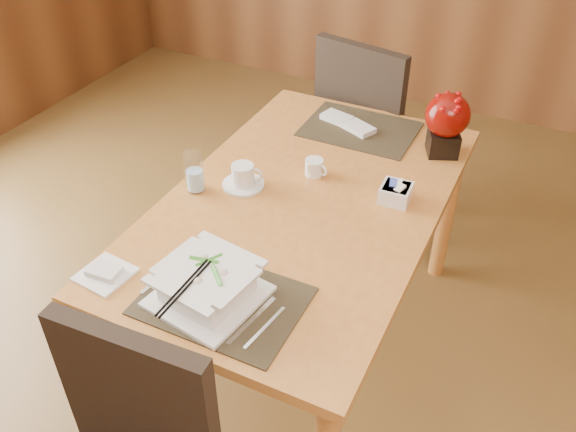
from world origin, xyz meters
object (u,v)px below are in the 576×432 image
at_px(bread_plate, 105,274).
at_px(far_chair, 369,125).
at_px(berry_decor, 447,121).
at_px(water_glass, 194,172).
at_px(sugar_caddy, 396,193).
at_px(dining_table, 304,222).
at_px(creamer_jug, 314,167).
at_px(soup_setting, 207,285).
at_px(coffee_cup, 243,177).

distance_m(bread_plate, far_chair, 1.57).
relative_size(berry_decor, far_chair, 0.25).
bearing_deg(water_glass, sugar_caddy, 20.74).
relative_size(dining_table, bread_plate, 10.44).
height_order(water_glass, creamer_jug, water_glass).
bearing_deg(far_chair, water_glass, 85.98).
distance_m(soup_setting, creamer_jug, 0.72).
distance_m(coffee_cup, creamer_jug, 0.27).
relative_size(dining_table, coffee_cup, 9.87).
height_order(soup_setting, berry_decor, berry_decor).
xyz_separation_m(coffee_cup, water_glass, (-0.14, -0.10, 0.04)).
distance_m(coffee_cup, sugar_caddy, 0.54).
bearing_deg(dining_table, coffee_cup, -175.83).
distance_m(creamer_jug, bread_plate, 0.84).
relative_size(soup_setting, bread_plate, 2.22).
height_order(sugar_caddy, far_chair, far_chair).
bearing_deg(sugar_caddy, soup_setting, -115.20).
bearing_deg(bread_plate, coffee_cup, 76.92).
bearing_deg(bread_plate, water_glass, 90.00).
relative_size(creamer_jug, bread_plate, 0.60).
bearing_deg(soup_setting, coffee_cup, 118.45).
xyz_separation_m(coffee_cup, sugar_caddy, (0.52, 0.15, -0.01)).
relative_size(coffee_cup, creamer_jug, 1.75).
bearing_deg(creamer_jug, berry_decor, 59.51).
relative_size(water_glass, sugar_caddy, 1.50).
bearing_deg(water_glass, soup_setting, -53.54).
xyz_separation_m(creamer_jug, bread_plate, (-0.34, -0.77, -0.03)).
distance_m(dining_table, bread_plate, 0.72).
xyz_separation_m(dining_table, water_glass, (-0.37, -0.11, 0.17)).
bearing_deg(berry_decor, coffee_cup, -137.46).
height_order(water_glass, bread_plate, water_glass).
relative_size(dining_table, water_glass, 9.86).
relative_size(coffee_cup, water_glass, 1.00).
xyz_separation_m(sugar_caddy, bread_plate, (-0.66, -0.74, -0.03)).
distance_m(coffee_cup, berry_decor, 0.80).
height_order(coffee_cup, sugar_caddy, coffee_cup).
bearing_deg(far_chair, dining_table, 106.52).
xyz_separation_m(coffee_cup, bread_plate, (-0.14, -0.59, -0.03)).
xyz_separation_m(dining_table, creamer_jug, (-0.03, 0.16, 0.13)).
xyz_separation_m(soup_setting, far_chair, (-0.04, 1.48, -0.24)).
height_order(bread_plate, far_chair, far_chair).
distance_m(soup_setting, coffee_cup, 0.58).
height_order(soup_setting, sugar_caddy, soup_setting).
relative_size(coffee_cup, bread_plate, 1.06).
height_order(coffee_cup, creamer_jug, coffee_cup).
relative_size(soup_setting, berry_decor, 1.29).
bearing_deg(creamer_jug, water_glass, -124.04).
xyz_separation_m(sugar_caddy, berry_decor, (0.06, 0.38, 0.11)).
xyz_separation_m(bread_plate, far_chair, (0.29, 1.54, -0.19)).
xyz_separation_m(water_glass, bread_plate, (0.00, -0.50, -0.07)).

